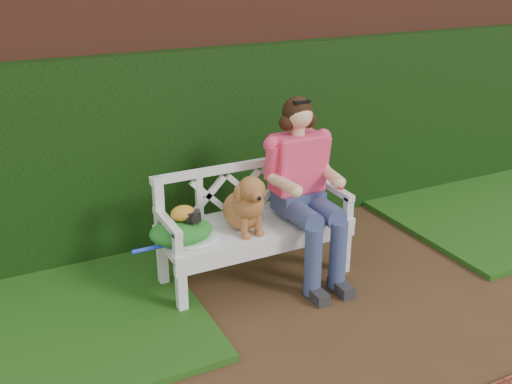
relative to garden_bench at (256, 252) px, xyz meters
name	(u,v)px	position (x,y,z in m)	size (l,w,h in m)	color
ground	(370,310)	(0.54, -0.78, -0.24)	(60.00, 60.00, 0.00)	#432C18
brick_wall	(254,106)	(0.54, 1.12, 0.86)	(10.00, 0.30, 2.20)	brown
ivy_hedge	(265,139)	(0.54, 0.90, 0.61)	(10.00, 0.18, 1.70)	#17450C
grass_left	(7,330)	(-1.86, 0.12, -0.21)	(2.60, 2.00, 0.05)	#163F10
grass_right	(508,205)	(2.94, 0.12, -0.21)	(2.60, 2.00, 0.05)	#163F10
garden_bench	(256,252)	(0.00, 0.00, 0.00)	(1.58, 0.60, 0.48)	white
seated_woman	(300,189)	(0.37, -0.02, 0.47)	(0.60, 0.80, 1.43)	#EB4B79
dog	(244,201)	(-0.12, -0.04, 0.48)	(0.31, 0.43, 0.47)	#A05C3C
tennis_racket	(190,240)	(-0.56, -0.05, 0.26)	(0.67, 0.28, 0.03)	white
green_bag	(181,231)	(-0.61, -0.01, 0.32)	(0.47, 0.36, 0.16)	#218519
camera_item	(193,216)	(-0.53, -0.04, 0.44)	(0.11, 0.08, 0.07)	black
baseball_glove	(183,213)	(-0.59, -0.01, 0.46)	(0.18, 0.13, 0.11)	orange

